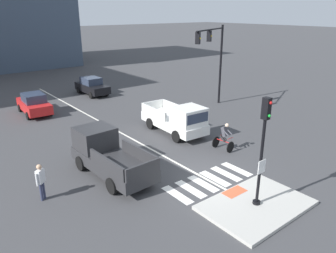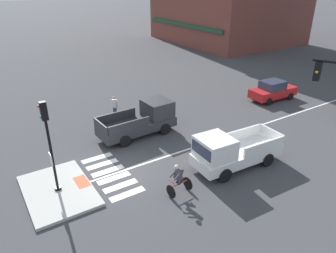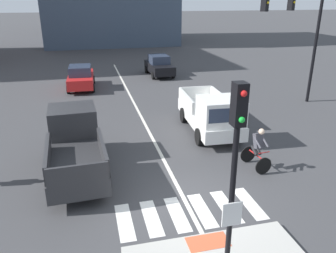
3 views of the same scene
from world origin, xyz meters
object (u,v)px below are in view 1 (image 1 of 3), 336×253
pickup_truck_charcoal_westbound_near (107,154)px  pedestrian_at_curb_left (41,179)px  signal_pole (263,143)px  car_black_eastbound_distant (92,86)px  car_red_westbound_distant (34,104)px  cyclist (224,136)px  traffic_light_mast (214,52)px  pickup_truck_white_eastbound_mid (178,120)px

pickup_truck_charcoal_westbound_near → pedestrian_at_curb_left: size_ratio=3.10×
signal_pole → car_black_eastbound_distant: (3.27, 21.80, -2.07)m
signal_pole → pickup_truck_charcoal_westbound_near: signal_pole is taller
car_black_eastbound_distant → car_red_westbound_distant: size_ratio=0.99×
signal_pole → cyclist: signal_pole is taller
pickup_truck_charcoal_westbound_near → car_red_westbound_distant: bearing=88.8°
traffic_light_mast → pickup_truck_white_eastbound_mid: 7.74m
traffic_light_mast → car_black_eastbound_distant: (-5.78, 10.34, -3.78)m
car_black_eastbound_distant → pickup_truck_white_eastbound_mid: bearing=-91.7°
car_black_eastbound_distant → cyclist: size_ratio=2.47×
signal_pole → traffic_light_mast: (9.05, 11.46, 1.71)m
car_black_eastbound_distant → pedestrian_at_curb_left: pedestrian_at_curb_left is taller
pedestrian_at_curb_left → car_red_westbound_distant: bearing=74.0°
car_red_westbound_distant → pickup_truck_white_eastbound_mid: size_ratio=0.80×
pickup_truck_charcoal_westbound_near → cyclist: pickup_truck_charcoal_westbound_near is taller
pickup_truck_white_eastbound_mid → pedestrian_at_curb_left: bearing=-165.6°
car_black_eastbound_distant → cyclist: (0.01, -16.96, 0.06)m
signal_pole → traffic_light_mast: traffic_light_mast is taller
pickup_truck_white_eastbound_mid → cyclist: bearing=-83.6°
pickup_truck_charcoal_westbound_near → cyclist: (6.62, -1.73, -0.11)m
pickup_truck_white_eastbound_mid → pedestrian_at_curb_left: size_ratio=3.11×
car_black_eastbound_distant → traffic_light_mast: bearing=-60.8°
traffic_light_mast → cyclist: 9.54m
car_black_eastbound_distant → cyclist: cyclist is taller
pedestrian_at_curb_left → pickup_truck_white_eastbound_mid: bearing=14.4°
traffic_light_mast → pickup_truck_charcoal_westbound_near: traffic_light_mast is taller
pickup_truck_charcoal_westbound_near → pickup_truck_white_eastbound_mid: bearing=17.5°
signal_pole → car_black_eastbound_distant: bearing=81.5°
pickup_truck_white_eastbound_mid → pedestrian_at_curb_left: (-9.62, -2.46, 0.00)m
traffic_light_mast → pickup_truck_white_eastbound_mid: bearing=-154.6°
pickup_truck_charcoal_westbound_near → pedestrian_at_curb_left: bearing=-171.6°
traffic_light_mast → car_red_westbound_distant: traffic_light_mast is taller
pickup_truck_white_eastbound_mid → traffic_light_mast: bearing=25.4°
cyclist → pickup_truck_white_eastbound_mid: bearing=96.4°
car_red_westbound_distant → cyclist: 15.40m
traffic_light_mast → signal_pole: bearing=-128.3°
car_black_eastbound_distant → pickup_truck_charcoal_westbound_near: size_ratio=0.80×
car_red_westbound_distant → cyclist: cyclist is taller
pickup_truck_white_eastbound_mid → pickup_truck_charcoal_westbound_near: bearing=-162.5°
pickup_truck_charcoal_westbound_near → pedestrian_at_curb_left: (-3.42, -0.51, 0.00)m
traffic_light_mast → car_black_eastbound_distant: traffic_light_mast is taller
signal_pole → pickup_truck_white_eastbound_mid: 9.19m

